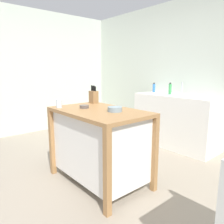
{
  "coord_description": "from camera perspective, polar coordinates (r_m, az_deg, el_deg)",
  "views": [
    {
      "loc": [
        2.14,
        -1.55,
        1.34
      ],
      "look_at": [
        0.16,
        0.14,
        0.84
      ],
      "focal_mm": 34.82,
      "sensor_mm": 36.0,
      "label": 1
    }
  ],
  "objects": [
    {
      "name": "ground_plane",
      "position": [
        2.96,
        -4.26,
        -16.08
      ],
      "size": [
        6.16,
        6.16,
        0.0
      ],
      "primitive_type": "plane",
      "color": "gray",
      "rests_on": "ground"
    },
    {
      "name": "wall_back",
      "position": [
        4.25,
        19.5,
        9.7
      ],
      "size": [
        5.16,
        0.1,
        2.6
      ],
      "primitive_type": "cube",
      "color": "silver",
      "rests_on": "ground"
    },
    {
      "name": "wall_left",
      "position": [
        5.26,
        -14.71,
        10.07
      ],
      "size": [
        0.1,
        2.72,
        2.6
      ],
      "primitive_type": "cube",
      "color": "beige",
      "rests_on": "ground"
    },
    {
      "name": "kitchen_island",
      "position": [
        2.62,
        -3.36,
        -7.92
      ],
      "size": [
        1.19,
        0.74,
        0.89
      ],
      "color": "#9E7042",
      "rests_on": "ground"
    },
    {
      "name": "knife_block",
      "position": [
        3.04,
        -4.85,
        4.06
      ],
      "size": [
        0.11,
        0.09,
        0.25
      ],
      "color": "olive",
      "rests_on": "kitchen_island"
    },
    {
      "name": "bowl_ceramic_wide",
      "position": [
        2.41,
        0.75,
        0.79
      ],
      "size": [
        0.16,
        0.16,
        0.05
      ],
      "color": "gray",
      "rests_on": "kitchen_island"
    },
    {
      "name": "bowl_ceramic_small",
      "position": [
        2.65,
        -7.3,
        1.44
      ],
      "size": [
        0.11,
        0.11,
        0.04
      ],
      "color": "#564C47",
      "rests_on": "kitchen_island"
    },
    {
      "name": "drinking_cup",
      "position": [
        2.73,
        -13.75,
        2.16
      ],
      "size": [
        0.07,
        0.07,
        0.1
      ],
      "color": "silver",
      "rests_on": "kitchen_island"
    },
    {
      "name": "trash_bin",
      "position": [
        3.38,
        -10.85,
        -6.96
      ],
      "size": [
        0.36,
        0.28,
        0.63
      ],
      "color": "#B7B2A8",
      "rests_on": "ground"
    },
    {
      "name": "sink_counter",
      "position": [
        4.04,
        16.35,
        -2.17
      ],
      "size": [
        1.47,
        0.6,
        0.92
      ],
      "color": "white",
      "rests_on": "ground"
    },
    {
      "name": "sink_faucet",
      "position": [
        4.07,
        17.86,
        5.93
      ],
      "size": [
        0.02,
        0.02,
        0.22
      ],
      "color": "#B7BCC1",
      "rests_on": "sink_counter"
    },
    {
      "name": "bottle_dish_soap",
      "position": [
        4.1,
        15.0,
        5.91
      ],
      "size": [
        0.05,
        0.05,
        0.21
      ],
      "color": "green",
      "rests_on": "sink_counter"
    },
    {
      "name": "bottle_spray_cleaner",
      "position": [
        4.38,
        10.97,
        6.24
      ],
      "size": [
        0.05,
        0.05,
        0.19
      ],
      "color": "blue",
      "rests_on": "sink_counter"
    }
  ]
}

